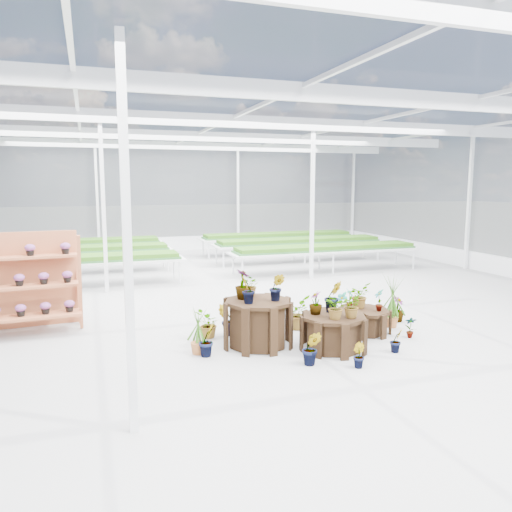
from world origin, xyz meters
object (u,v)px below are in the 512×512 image
object	(u,v)px
plinth_tall	(258,323)
plinth_mid	(334,332)
plinth_low	(363,321)
shelf_rack	(32,283)

from	to	relation	value
plinth_tall	plinth_mid	bearing A→B (deg)	-26.57
plinth_mid	plinth_low	bearing A→B (deg)	34.99
plinth_tall	shelf_rack	bearing A→B (deg)	149.90
plinth_low	shelf_rack	world-z (taller)	shelf_rack
plinth_mid	shelf_rack	world-z (taller)	shelf_rack
plinth_tall	shelf_rack	distance (m)	4.51
plinth_mid	plinth_low	distance (m)	1.22
plinth_tall	plinth_low	distance (m)	2.21
plinth_tall	plinth_low	xyz separation A→B (m)	(2.20, 0.10, -0.19)
shelf_rack	plinth_low	bearing A→B (deg)	-23.81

